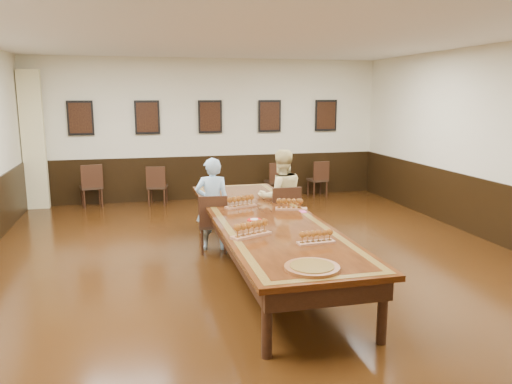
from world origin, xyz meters
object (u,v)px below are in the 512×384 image
object	(u,v)px
spare_chair_c	(275,180)
spare_chair_d	(317,179)
chair_woman	(283,216)
conference_table	(265,227)
spare_chair_a	(91,185)
chair_man	(213,223)
carved_platter	(312,268)
person_woman	(281,197)
spare_chair_b	(157,185)
person_man	(212,204)

from	to	relation	value
spare_chair_c	spare_chair_d	bearing A→B (deg)	176.48
chair_woman	conference_table	distance (m)	1.17
spare_chair_a	chair_man	bearing A→B (deg)	107.21
spare_chair_c	carved_platter	size ratio (longest dim) A/B	1.52
chair_man	person_woman	distance (m)	1.18
person_woman	chair_woman	bearing A→B (deg)	90.00
spare_chair_d	chair_woman	bearing A→B (deg)	55.90
carved_platter	chair_man	bearing A→B (deg)	98.80
spare_chair_b	spare_chair_c	distance (m)	2.68
spare_chair_d	person_man	xyz separation A→B (m)	(-3.06, -3.54, 0.30)
spare_chair_a	person_woman	size ratio (longest dim) A/B	0.61
spare_chair_a	person_man	distance (m)	4.17
chair_woman	person_woman	world-z (taller)	person_woman
spare_chair_a	spare_chair_d	world-z (taller)	spare_chair_a
spare_chair_c	spare_chair_d	xyz separation A→B (m)	(1.07, 0.03, -0.00)
chair_woman	spare_chair_d	xyz separation A→B (m)	(1.94, 3.59, -0.06)
chair_woman	carved_platter	bearing A→B (deg)	77.78
chair_man	spare_chair_c	size ratio (longest dim) A/B	1.05
person_man	carved_platter	size ratio (longest dim) A/B	2.53
chair_man	spare_chair_b	size ratio (longest dim) A/B	1.04
spare_chair_b	carved_platter	bearing A→B (deg)	111.49
spare_chair_a	spare_chair_c	distance (m)	4.08
carved_platter	spare_chair_b	bearing A→B (deg)	99.85
spare_chair_b	conference_table	distance (m)	4.73
person_woman	carved_platter	bearing A→B (deg)	78.16
chair_man	spare_chair_b	distance (m)	3.65
spare_chair_d	person_man	distance (m)	4.68
conference_table	chair_woman	bearing A→B (deg)	60.92
spare_chair_a	person_woman	xyz separation A→B (m)	(3.21, -3.55, 0.30)
spare_chair_a	spare_chair_c	world-z (taller)	spare_chair_a
spare_chair_b	conference_table	world-z (taller)	spare_chair_b
person_woman	carved_platter	distance (m)	3.32
chair_man	person_man	distance (m)	0.29
spare_chair_a	person_man	bearing A→B (deg)	107.98
spare_chair_a	spare_chair_d	size ratio (longest dim) A/B	1.10
person_woman	carved_platter	world-z (taller)	person_woman
chair_man	conference_table	distance (m)	1.14
person_woman	conference_table	size ratio (longest dim) A/B	0.31
chair_man	spare_chair_a	distance (m)	4.24
spare_chair_c	spare_chair_d	size ratio (longest dim) A/B	1.01
spare_chair_d	spare_chair_c	bearing A→B (deg)	-3.92
chair_woman	person_woman	bearing A→B (deg)	-90.00
chair_man	chair_woman	distance (m)	1.13
spare_chair_b	person_woman	size ratio (longest dim) A/B	0.57
chair_man	person_man	bearing A→B (deg)	-90.00
chair_woman	spare_chair_c	size ratio (longest dim) A/B	1.13
spare_chair_d	carved_platter	world-z (taller)	spare_chair_d
spare_chair_d	person_woman	xyz separation A→B (m)	(-1.94, -3.49, 0.34)
chair_woman	person_woman	size ratio (longest dim) A/B	0.64
chair_man	spare_chair_b	xyz separation A→B (m)	(-0.68, 3.59, -0.02)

